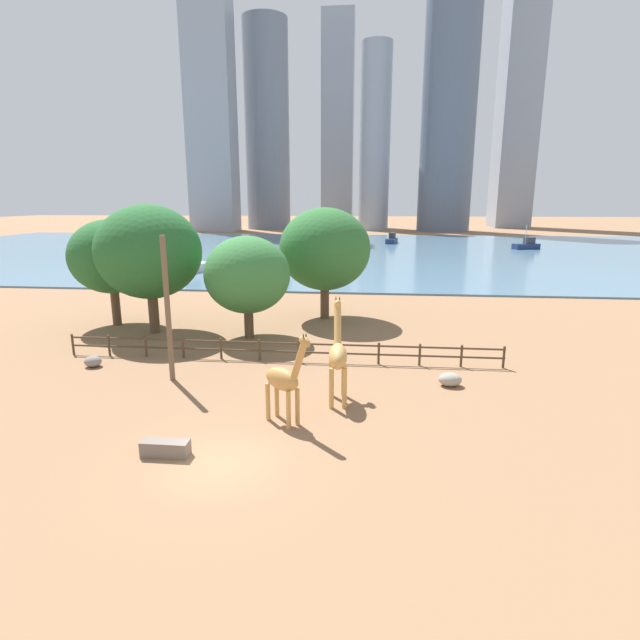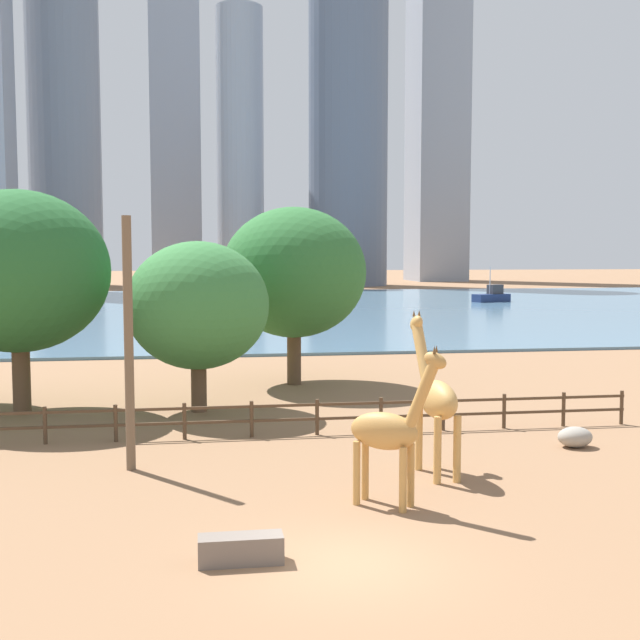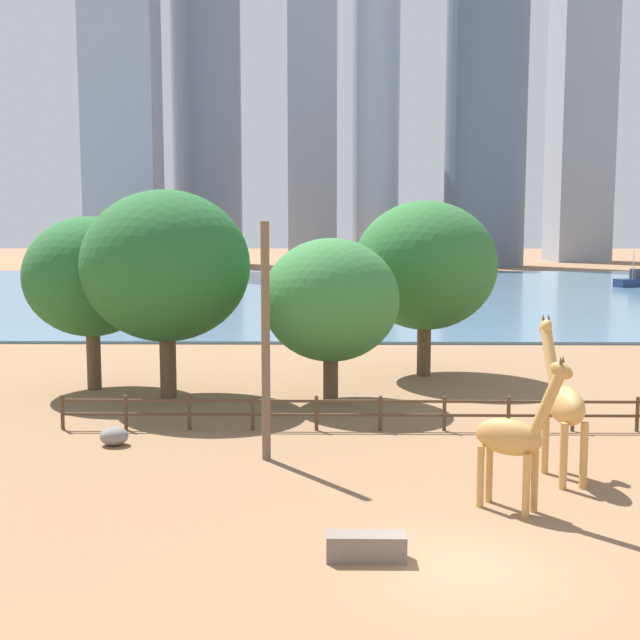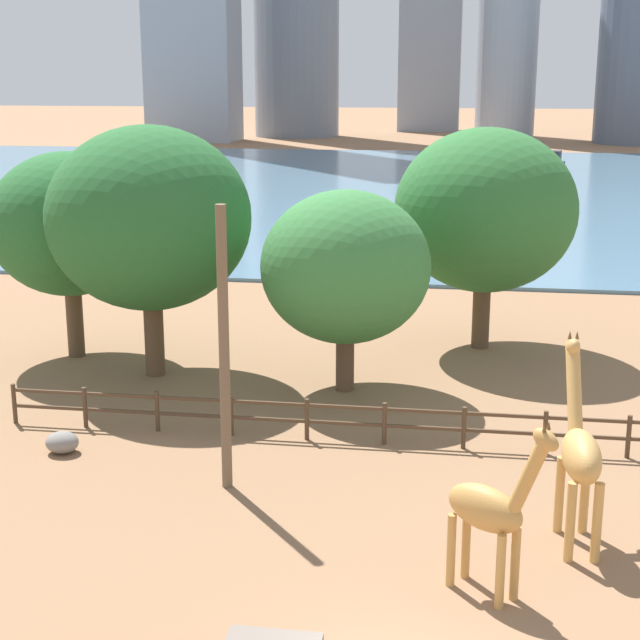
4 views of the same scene
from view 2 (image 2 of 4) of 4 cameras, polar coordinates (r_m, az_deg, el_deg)
The scene contains 20 objects.
ground_plane at distance 96.46m, azimuth -6.89°, elevation 0.88°, with size 400.00×400.00×0.00m, color #8C6647.
harbor_water at distance 93.46m, azimuth -6.83°, elevation 0.81°, with size 180.00×86.00×0.20m, color slate.
giraffe_tall at distance 20.88m, azimuth 4.94°, elevation -7.86°, with size 2.43×2.03×4.27m.
giraffe_companion at distance 23.98m, azimuth 8.22°, elevation -5.53°, with size 1.03×3.39×4.78m.
utility_pole at distance 24.67m, azimuth -13.45°, elevation -1.68°, with size 0.28×0.28×7.67m, color brown.
boulder_by_pole at distance 28.69m, azimuth 17.68°, elevation -7.93°, with size 1.18×0.93×0.70m, color gray.
feeding_trough at distance 17.73m, azimuth -5.66°, elevation -15.91°, with size 1.80×0.60×0.60m, color #72665B.
enclosure_fence at distance 28.94m, azimuth -2.52°, elevation -6.76°, with size 26.12×0.14×1.30m.
tree_left_large at distance 39.69m, azimuth -1.87°, elevation 3.38°, with size 7.17×7.17×8.81m.
tree_right_tall at distance 33.22m, azimuth -8.68°, elevation 1.01°, with size 5.84×5.84×7.04m.
tree_left_small at distance 34.59m, azimuth -20.67°, elevation 3.24°, with size 7.30×7.30×9.11m.
boat_ferry at distance 117.80m, azimuth -7.28°, elevation 2.16°, with size 3.02×6.86×2.93m.
boat_sailboat at distance 65.00m, azimuth -21.64°, elevation -0.46°, with size 3.25×5.49×4.65m.
boat_tug at distance 106.36m, azimuth 12.14°, elevation 1.69°, with size 5.38×3.50×4.56m.
boat_barge at distance 110.60m, azimuth -2.09°, elevation 1.90°, with size 2.86×5.37×2.24m.
skyline_tower_needle at distance 170.23m, azimuth -17.73°, elevation 13.06°, with size 14.07×14.07×63.29m, color slate.
skyline_block_central at distance 187.20m, azimuth -10.22°, elevation 13.57°, with size 10.99×8.36×70.63m, color #939EAD.
skyline_block_left at distance 162.12m, azimuth -5.69°, elevation 12.05°, with size 9.23×9.23×54.13m, color #939EAD.
skyline_block_right at distance 194.62m, azimuth 8.36°, elevation 16.93°, with size 11.56×14.66×95.20m, color #939EAD.
skyline_tower_short at distance 164.53m, azimuth 2.02°, elevation 16.24°, with size 15.69×15.69×78.33m, color slate.
Camera 2 is at (-3.05, -16.19, 6.57)m, focal length 45.00 mm.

